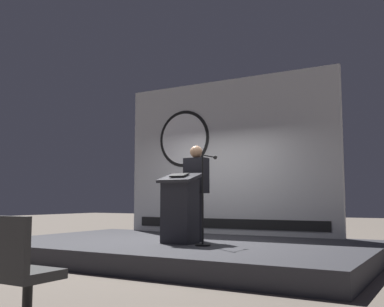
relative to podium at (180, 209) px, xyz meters
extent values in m
plane|color=#6B6056|center=(-0.19, 0.35, -0.86)|extent=(40.00, 40.00, 0.00)
cube|color=#333338|center=(-0.19, 0.35, -0.71)|extent=(6.40, 4.00, 0.30)
cube|color=silver|center=(-0.19, 2.20, 1.07)|extent=(4.78, 0.10, 3.27)
cylinder|color=black|center=(-1.21, 2.15, 1.50)|extent=(1.26, 0.02, 1.26)
cylinder|color=white|center=(-1.21, 2.14, 1.50)|extent=(1.13, 0.02, 1.13)
cube|color=black|center=(-0.19, 2.14, -0.34)|extent=(4.30, 0.02, 0.20)
cube|color=#26262B|center=(0.00, 0.00, -0.04)|extent=(0.52, 0.40, 1.05)
cube|color=#26262B|center=(0.00, 0.00, 0.51)|extent=(0.64, 0.50, 0.18)
cube|color=black|center=(0.00, -0.02, 0.56)|extent=(0.28, 0.20, 0.08)
cylinder|color=black|center=(0.04, 0.48, -0.15)|extent=(0.26, 0.26, 0.83)
cube|color=black|center=(0.04, 0.48, 0.57)|extent=(0.40, 0.24, 0.62)
sphere|color=#997051|center=(0.04, 0.48, 0.99)|extent=(0.22, 0.22, 0.22)
cylinder|color=black|center=(0.51, -0.15, -0.55)|extent=(0.24, 0.24, 0.02)
cylinder|color=black|center=(0.51, -0.15, 0.17)|extent=(0.03, 0.03, 1.47)
cylinder|color=black|center=(0.51, 0.07, 0.86)|extent=(0.02, 0.44, 0.02)
sphere|color=#262626|center=(0.51, 0.29, 0.86)|extent=(0.07, 0.07, 0.07)
cylinder|color=black|center=(0.93, -3.86, -0.68)|extent=(0.08, 0.08, 0.37)
cube|color=#333333|center=(0.93, -3.86, -0.45)|extent=(0.44, 0.44, 0.08)
cube|color=#333333|center=(0.93, -4.06, -0.19)|extent=(0.44, 0.06, 0.44)
camera|label=1|loc=(3.95, -6.44, 0.15)|focal=42.46mm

